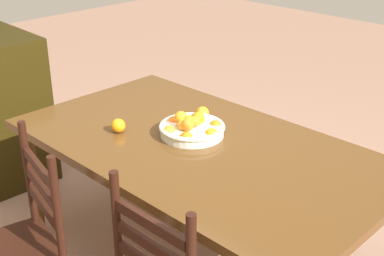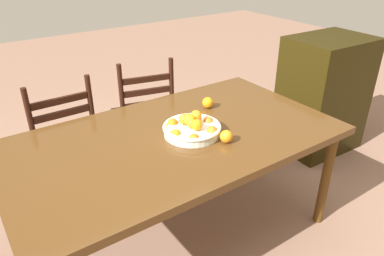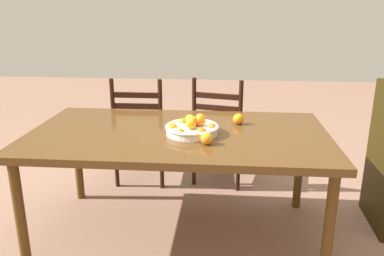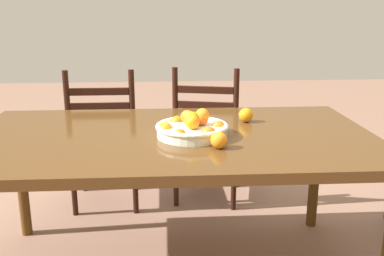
{
  "view_description": "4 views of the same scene",
  "coord_description": "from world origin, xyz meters",
  "px_view_note": "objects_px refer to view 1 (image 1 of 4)",
  "views": [
    {
      "loc": [
        -1.64,
        1.71,
        1.92
      ],
      "look_at": [
        0.09,
        -0.05,
        0.79
      ],
      "focal_mm": 49.69,
      "sensor_mm": 36.0,
      "label": 1
    },
    {
      "loc": [
        -0.98,
        -1.58,
        1.77
      ],
      "look_at": [
        0.09,
        -0.05,
        0.79
      ],
      "focal_mm": 34.32,
      "sensor_mm": 36.0,
      "label": 2
    },
    {
      "loc": [
        0.3,
        -2.38,
        1.52
      ],
      "look_at": [
        0.09,
        -0.05,
        0.79
      ],
      "focal_mm": 36.46,
      "sensor_mm": 36.0,
      "label": 3
    },
    {
      "loc": [
        -0.03,
        -2.0,
        1.33
      ],
      "look_at": [
        0.09,
        -0.05,
        0.79
      ],
      "focal_mm": 41.01,
      "sensor_mm": 36.0,
      "label": 4
    }
  ],
  "objects_px": {
    "chair_by_cabinet": "(16,249)",
    "fruit_bowl": "(191,128)",
    "dining_table": "(199,154)",
    "orange_loose_0": "(202,113)",
    "orange_loose_1": "(118,126)"
  },
  "relations": [
    {
      "from": "fruit_bowl",
      "to": "orange_loose_1",
      "type": "relative_size",
      "value": 4.58
    },
    {
      "from": "orange_loose_0",
      "to": "orange_loose_1",
      "type": "height_order",
      "value": "orange_loose_1"
    },
    {
      "from": "dining_table",
      "to": "orange_loose_1",
      "type": "relative_size",
      "value": 25.87
    },
    {
      "from": "dining_table",
      "to": "orange_loose_1",
      "type": "xyz_separation_m",
      "value": [
        0.39,
        0.2,
        0.1
      ]
    },
    {
      "from": "orange_loose_1",
      "to": "orange_loose_0",
      "type": "bearing_deg",
      "value": -114.39
    },
    {
      "from": "orange_loose_0",
      "to": "dining_table",
      "type": "bearing_deg",
      "value": 130.21
    },
    {
      "from": "orange_loose_1",
      "to": "chair_by_cabinet",
      "type": "bearing_deg",
      "value": 100.42
    },
    {
      "from": "chair_by_cabinet",
      "to": "orange_loose_0",
      "type": "xyz_separation_m",
      "value": [
        -0.07,
        -1.13,
        0.34
      ]
    },
    {
      "from": "orange_loose_0",
      "to": "orange_loose_1",
      "type": "bearing_deg",
      "value": 65.61
    },
    {
      "from": "fruit_bowl",
      "to": "orange_loose_1",
      "type": "xyz_separation_m",
      "value": [
        0.3,
        0.24,
        -0.0
      ]
    },
    {
      "from": "dining_table",
      "to": "chair_by_cabinet",
      "type": "xyz_separation_m",
      "value": [
        0.26,
        0.89,
        -0.24
      ]
    },
    {
      "from": "chair_by_cabinet",
      "to": "fruit_bowl",
      "type": "distance_m",
      "value": 1.01
    },
    {
      "from": "chair_by_cabinet",
      "to": "orange_loose_0",
      "type": "height_order",
      "value": "chair_by_cabinet"
    },
    {
      "from": "chair_by_cabinet",
      "to": "orange_loose_0",
      "type": "distance_m",
      "value": 1.18
    },
    {
      "from": "dining_table",
      "to": "chair_by_cabinet",
      "type": "distance_m",
      "value": 0.96
    }
  ]
}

